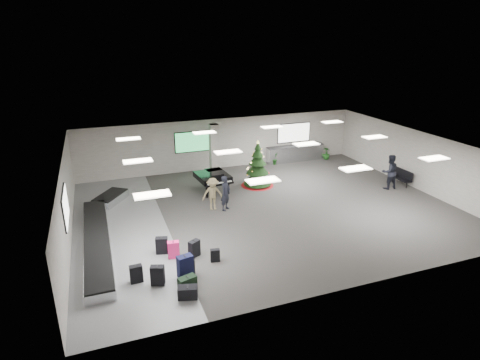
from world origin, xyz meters
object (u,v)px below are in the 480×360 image
object	(u,v)px
bench	(402,176)
traveler_bench	(389,172)
pink_suitcase	(174,250)
traveler_a	(226,193)
baggage_carousel	(100,231)
christmas_tree	(257,170)
potted_plant_left	(275,159)
service_counter	(295,153)
traveler_b	(213,194)
potted_plant_right	(326,153)
grand_piano	(213,177)

from	to	relation	value
bench	traveler_bench	world-z (taller)	traveler_bench
pink_suitcase	traveler_a	distance (m)	4.91
baggage_carousel	christmas_tree	bearing A→B (deg)	20.85
pink_suitcase	baggage_carousel	bearing A→B (deg)	140.36
pink_suitcase	potted_plant_left	xyz separation A→B (m)	(8.64, 9.40, 0.05)
service_counter	potted_plant_left	world-z (taller)	service_counter
pink_suitcase	traveler_bench	distance (m)	13.14
traveler_a	traveler_b	world-z (taller)	traveler_a
service_counter	potted_plant_right	world-z (taller)	service_counter
service_counter	potted_plant_right	xyz separation A→B (m)	(2.23, -0.38, -0.13)
baggage_carousel	bench	distance (m)	16.45
grand_piano	christmas_tree	bearing A→B (deg)	-3.98
grand_piano	potted_plant_left	bearing A→B (deg)	26.79
pink_suitcase	traveler_bench	size ratio (longest dim) A/B	0.36
christmas_tree	bench	distance (m)	8.27
traveler_b	traveler_bench	xyz separation A→B (m)	(9.99, -0.66, 0.16)
grand_piano	bench	world-z (taller)	grand_piano
christmas_tree	bench	size ratio (longest dim) A/B	1.88
christmas_tree	bench	xyz separation A→B (m)	(7.78, -2.76, -0.40)
christmas_tree	potted_plant_right	world-z (taller)	christmas_tree
grand_piano	traveler_a	distance (m)	2.51
service_counter	traveler_a	world-z (taller)	traveler_a
grand_piano	potted_plant_right	bearing A→B (deg)	13.64
christmas_tree	traveler_bench	world-z (taller)	christmas_tree
bench	traveler_bench	distance (m)	1.22
service_counter	traveler_a	bearing A→B (deg)	-139.07
pink_suitcase	grand_piano	xyz separation A→B (m)	(3.41, 6.11, 0.49)
pink_suitcase	traveler_bench	xyz separation A→B (m)	(12.72, 3.20, 0.63)
traveler_bench	bench	bearing A→B (deg)	-165.63
service_counter	grand_piano	xyz separation A→B (m)	(-6.83, -3.50, 0.29)
potted_plant_left	potted_plant_right	distance (m)	3.83
baggage_carousel	traveler_b	world-z (taller)	traveler_b
bench	potted_plant_right	size ratio (longest dim) A/B	1.69
pink_suitcase	traveler_b	world-z (taller)	traveler_b
baggage_carousel	potted_plant_right	size ratio (longest dim) A/B	11.56
baggage_carousel	potted_plant_right	bearing A→B (deg)	22.86
potted_plant_right	traveler_b	bearing A→B (deg)	-151.13
potted_plant_left	potted_plant_right	world-z (taller)	potted_plant_right
christmas_tree	traveler_bench	size ratio (longest dim) A/B	1.36
grand_piano	traveler_bench	size ratio (longest dim) A/B	1.12
grand_piano	pink_suitcase	bearing A→B (deg)	-124.53
traveler_a	traveler_b	xyz separation A→B (m)	(-0.57, 0.27, -0.06)
baggage_carousel	grand_piano	xyz separation A→B (m)	(6.01, 3.23, 0.63)
baggage_carousel	pink_suitcase	bearing A→B (deg)	-47.84
service_counter	grand_piano	distance (m)	7.68
grand_piano	traveler_a	xyz separation A→B (m)	(-0.11, -2.51, 0.03)
bench	potted_plant_right	distance (m)	5.98
baggage_carousel	grand_piano	bearing A→B (deg)	28.26
service_counter	christmas_tree	xyz separation A→B (m)	(-4.18, -3.44, 0.36)
service_counter	traveler_a	size ratio (longest dim) A/B	2.32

